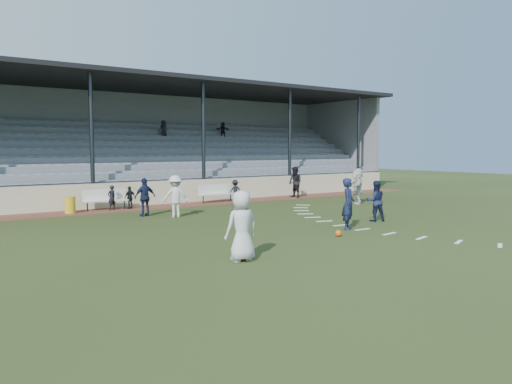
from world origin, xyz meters
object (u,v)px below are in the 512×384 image
football (338,233)px  official (295,182)px  trash_bin (70,205)px  player_navy_lead (348,204)px  bench_left (105,198)px  player_white_lead (242,226)px  bench_right (216,192)px

football → official: size_ratio=0.12×
football → trash_bin: bearing=117.0°
football → player_navy_lead: bearing=33.0°
bench_left → player_navy_lead: size_ratio=1.11×
player_white_lead → player_navy_lead: size_ratio=0.99×
player_navy_lead → bench_left: bearing=80.6°
bench_right → player_navy_lead: bearing=-94.9°
bench_right → trash_bin: (-7.56, -0.22, -0.20)m
player_white_lead → bench_left: bearing=-91.5°
bench_left → bench_right: (5.88, -0.13, 0.00)m
player_white_lead → player_navy_lead: bearing=-159.9°
trash_bin → bench_left: bearing=11.6°
trash_bin → football: (5.56, -10.93, -0.28)m
bench_right → player_navy_lead: size_ratio=1.11×
trash_bin → player_navy_lead: 12.21m
bench_right → bench_left: bearing=177.6°
bench_left → trash_bin: size_ratio=2.77×
bench_left → player_navy_lead: player_navy_lead is taller
bench_right → player_white_lead: (-6.52, -12.26, 0.32)m
bench_right → football: bearing=-101.3°
bench_left → player_navy_lead: 11.65m
bench_right → trash_bin: bench_right is taller
bench_left → football: (3.88, -11.28, -0.48)m
player_white_lead → player_navy_lead: player_navy_lead is taller
trash_bin → player_white_lead: 12.10m
player_white_lead → football: bearing=-164.8°
player_navy_lead → official: (5.70, 9.78, 0.01)m
trash_bin → official: bearing=-1.3°
bench_left → player_white_lead: 12.41m
bench_right → official: official is taller
trash_bin → player_white_lead: bearing=-85.1°
bench_left → official: bearing=1.1°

